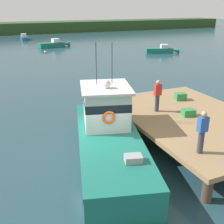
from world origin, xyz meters
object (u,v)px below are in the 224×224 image
main_fishing_boat (108,134)px  moored_boat_mid_harbor (54,44)px  crate_stack_near_edge (180,96)px  deckhand_by_the_boat (202,131)px  moored_boat_far_right (24,38)px  deckhand_further_back (157,95)px  moored_boat_off_the_point (162,50)px  crate_single_far (188,112)px  mooring_buoy_inshore (45,52)px

main_fishing_boat → moored_boat_mid_harbor: 35.20m
crate_stack_near_edge → deckhand_by_the_boat: deckhand_by_the_boat is taller
crate_stack_near_edge → main_fishing_boat: bearing=-158.3°
main_fishing_boat → moored_boat_far_right: size_ratio=2.22×
crate_stack_near_edge → deckhand_by_the_boat: size_ratio=0.37×
moored_boat_mid_harbor → deckhand_further_back: bearing=-93.7°
deckhand_further_back → moored_boat_off_the_point: 26.48m
crate_single_far → moored_boat_off_the_point: (13.62, 23.14, -0.97)m
crate_stack_near_edge → deckhand_by_the_boat: (-3.10, -5.36, 0.66)m
main_fishing_boat → deckhand_further_back: size_ratio=6.09×
mooring_buoy_inshore → deckhand_further_back: bearing=-89.6°
crate_single_far → moored_boat_mid_harbor: (1.13, 34.81, -0.92)m
deckhand_by_the_boat → moored_boat_mid_harbor: 38.13m
deckhand_by_the_boat → moored_boat_off_the_point: 30.61m
main_fishing_boat → crate_stack_near_edge: size_ratio=16.54×
moored_boat_off_the_point → moored_boat_far_right: 28.49m
main_fishing_boat → deckhand_further_back: 3.56m
crate_single_far → mooring_buoy_inshore: crate_single_far is taller
mooring_buoy_inshore → crate_single_far: bearing=-87.6°
moored_boat_mid_harbor → moored_boat_far_right: 12.61m
crate_single_far → moored_boat_off_the_point: 26.87m
main_fishing_boat → deckhand_by_the_boat: (2.33, -3.20, 1.05)m
moored_boat_off_the_point → crate_stack_near_edge: bearing=-120.8°
deckhand_by_the_boat → deckhand_further_back: 4.43m
crate_stack_near_edge → moored_boat_far_right: bearing=93.8°
mooring_buoy_inshore → crate_stack_near_edge: bearing=-85.0°
moored_boat_mid_harbor → crate_single_far: bearing=-91.9°
moored_boat_mid_harbor → moored_boat_off_the_point: 17.10m
crate_single_far → main_fishing_boat: bearing=179.5°
deckhand_further_back → moored_boat_mid_harbor: size_ratio=0.31×
main_fishing_boat → crate_single_far: size_ratio=16.54×
main_fishing_boat → crate_stack_near_edge: bearing=21.7°
moored_boat_far_right → deckhand_by_the_boat: bearing=-90.1°
deckhand_by_the_boat → mooring_buoy_inshore: bearing=88.8°
crate_stack_near_edge → moored_boat_far_right: 44.98m
deckhand_further_back → mooring_buoy_inshore: bearing=90.4°
deckhand_by_the_boat → moored_boat_far_right: 50.26m
main_fishing_boat → mooring_buoy_inshore: bearing=84.2°
crate_single_far → crate_stack_near_edge: crate_stack_near_edge is taller
main_fishing_boat → crate_single_far: main_fishing_boat is taller
moored_boat_mid_harbor → mooring_buoy_inshore: moored_boat_mid_harbor is taller
crate_single_far → deckhand_further_back: deckhand_further_back is taller
moored_boat_far_right → crate_single_far: bearing=-87.8°
crate_single_far → moored_boat_off_the_point: size_ratio=0.13×
deckhand_further_back → moored_boat_off_the_point: (14.70, 21.96, -1.65)m
main_fishing_boat → moored_boat_off_the_point: size_ratio=2.13×
crate_single_far → deckhand_by_the_boat: bearing=-121.6°
crate_single_far → crate_stack_near_edge: (1.15, 2.20, 0.03)m
moored_boat_off_the_point → mooring_buoy_inshore: 16.23m
mooring_buoy_inshore → moored_boat_mid_harbor: bearing=65.4°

